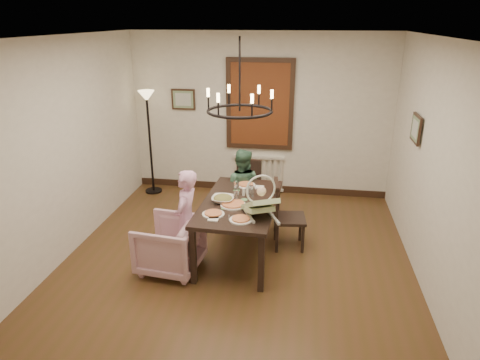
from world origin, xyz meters
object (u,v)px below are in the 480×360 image
(drinking_glass, at_px, (236,197))
(floor_lamp, at_px, (150,144))
(armchair, at_px, (170,245))
(seated_man, at_px, (242,195))
(elderly_woman, at_px, (187,227))
(dining_table, at_px, (240,207))
(baby_bouncer, at_px, (260,202))
(chair_far, at_px, (247,190))
(chair_right, at_px, (290,215))

(drinking_glass, xyz_separation_m, floor_lamp, (-1.87, 1.95, 0.06))
(armchair, relative_size, drinking_glass, 5.68)
(armchair, height_order, seated_man, seated_man)
(elderly_woman, relative_size, seated_man, 1.05)
(dining_table, distance_m, baby_bouncer, 0.56)
(baby_bouncer, xyz_separation_m, floor_lamp, (-2.22, 2.33, -0.05))
(dining_table, relative_size, baby_bouncer, 3.18)
(dining_table, distance_m, armchair, 1.01)
(armchair, xyz_separation_m, elderly_woman, (0.19, 0.15, 0.20))
(dining_table, distance_m, seated_man, 0.86)
(baby_bouncer, bearing_deg, floor_lamp, 108.80)
(dining_table, relative_size, seated_man, 1.67)
(elderly_woman, distance_m, drinking_glass, 0.74)
(chair_far, bearing_deg, floor_lamp, 161.57)
(dining_table, bearing_deg, chair_far, 96.25)
(seated_man, bearing_deg, floor_lamp, -27.37)
(elderly_woman, bearing_deg, chair_far, 165.07)
(dining_table, xyz_separation_m, armchair, (-0.81, -0.49, -0.35))
(dining_table, relative_size, drinking_glass, 12.97)
(seated_man, bearing_deg, dining_table, 101.15)
(elderly_woman, bearing_deg, drinking_glass, 124.52)
(dining_table, bearing_deg, seated_man, 99.38)
(chair_right, bearing_deg, armchair, 112.15)
(chair_far, height_order, armchair, chair_far)
(chair_right, height_order, drinking_glass, chair_right)
(chair_right, xyz_separation_m, seated_man, (-0.74, 0.52, 0.02))
(armchair, distance_m, floor_lamp, 2.73)
(chair_far, distance_m, floor_lamp, 2.03)
(armchair, xyz_separation_m, drinking_glass, (0.76, 0.48, 0.50))
(chair_right, distance_m, drinking_glass, 0.84)
(elderly_woman, relative_size, drinking_glass, 8.15)
(chair_right, relative_size, armchair, 1.30)
(seated_man, height_order, floor_lamp, floor_lamp)
(chair_right, distance_m, baby_bouncer, 0.91)
(dining_table, distance_m, elderly_woman, 0.73)
(chair_right, bearing_deg, elderly_woman, 110.63)
(seated_man, distance_m, floor_lamp, 2.16)
(dining_table, relative_size, chair_far, 1.87)
(baby_bouncer, bearing_deg, chair_right, 39.95)
(elderly_woman, xyz_separation_m, drinking_glass, (0.58, 0.33, 0.31))
(dining_table, bearing_deg, drinking_glass, -162.64)
(floor_lamp, bearing_deg, chair_far, -22.29)
(dining_table, xyz_separation_m, drinking_glass, (-0.04, -0.01, 0.15))
(chair_far, relative_size, baby_bouncer, 1.70)
(seated_man, xyz_separation_m, baby_bouncer, (0.41, -1.22, 0.44))
(dining_table, distance_m, drinking_glass, 0.16)
(chair_right, bearing_deg, seated_man, 48.11)
(elderly_woman, height_order, baby_bouncer, baby_bouncer)
(floor_lamp, bearing_deg, chair_right, -32.49)
(dining_table, height_order, baby_bouncer, baby_bouncer)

